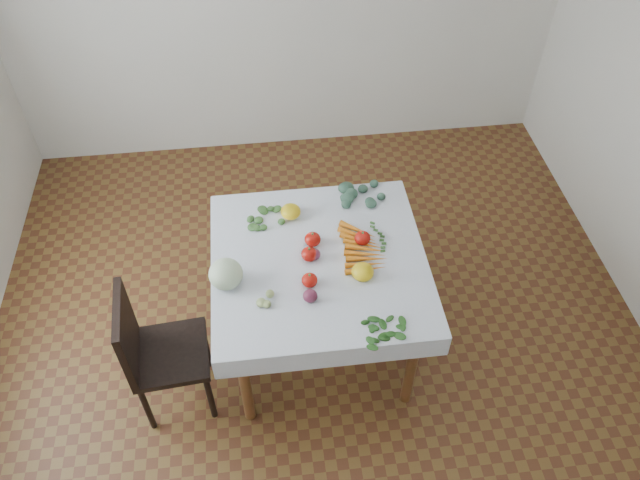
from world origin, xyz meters
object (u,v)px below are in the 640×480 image
(cabbage, at_px, (226,274))
(heirloom_back, at_px, (291,212))
(table, at_px, (319,273))
(carrot_bunch, at_px, (363,249))
(chair, at_px, (152,348))

(cabbage, relative_size, heirloom_back, 1.54)
(table, xyz_separation_m, cabbage, (-0.48, -0.10, 0.18))
(table, distance_m, cabbage, 0.52)
(cabbage, relative_size, carrot_bunch, 0.45)
(cabbage, distance_m, heirloom_back, 0.57)
(heirloom_back, relative_size, carrot_bunch, 0.29)
(chair, relative_size, carrot_bunch, 2.24)
(heirloom_back, bearing_deg, cabbage, -129.20)
(table, distance_m, heirloom_back, 0.39)
(table, height_order, carrot_bunch, carrot_bunch)
(carrot_bunch, bearing_deg, cabbage, -169.19)
(table, height_order, heirloom_back, heirloom_back)
(chair, xyz_separation_m, carrot_bunch, (1.13, 0.30, 0.28))
(table, height_order, chair, chair)
(heirloom_back, xyz_separation_m, carrot_bunch, (0.36, -0.31, -0.02))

